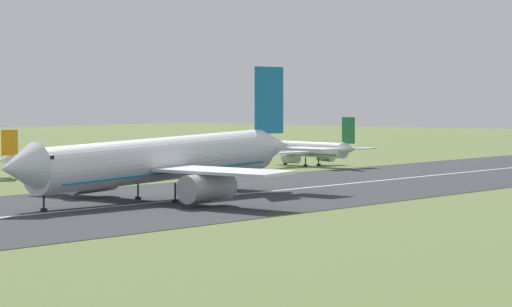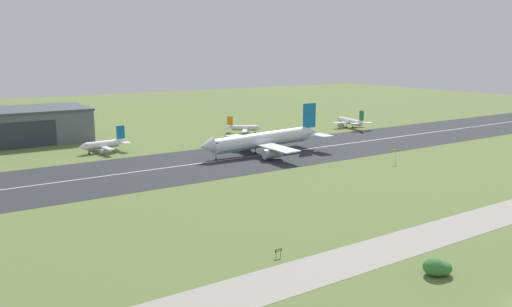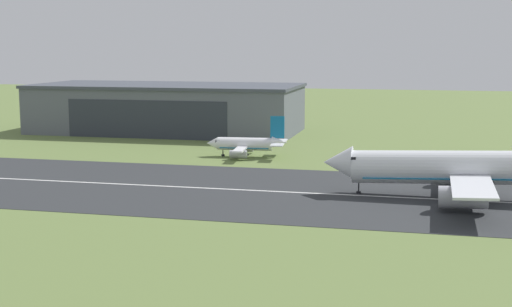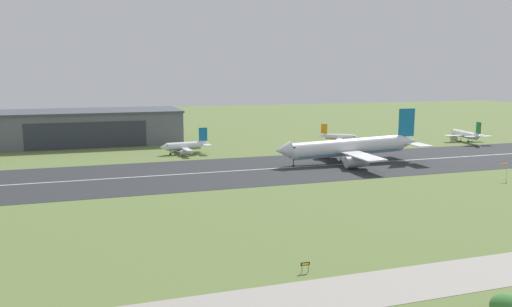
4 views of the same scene
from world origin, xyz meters
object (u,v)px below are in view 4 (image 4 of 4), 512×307
(airplane_landing, at_px, (348,148))
(runway_sign, at_px, (305,265))
(airplane_parked_west, at_px, (185,146))
(airplane_parked_far_east, at_px, (339,137))
(windsock_pole, at_px, (503,165))
(airplane_parked_east, at_px, (465,135))

(airplane_landing, bearing_deg, runway_sign, -122.07)
(airplane_parked_west, bearing_deg, airplane_parked_far_east, 7.43)
(airplane_landing, xyz_separation_m, airplane_parked_west, (-50.88, 37.81, -2.45))
(airplane_parked_west, distance_m, airplane_parked_far_east, 72.63)
(airplane_parked_west, relative_size, windsock_pole, 3.92)
(airplane_landing, height_order, airplane_parked_west, airplane_landing)
(airplane_parked_east, height_order, runway_sign, airplane_parked_east)
(windsock_pole, bearing_deg, airplane_parked_east, 56.29)
(airplane_parked_far_east, relative_size, runway_sign, 11.40)
(airplane_parked_east, bearing_deg, windsock_pole, -123.71)
(airplane_parked_west, bearing_deg, airplane_parked_east, -2.46)
(runway_sign, bearing_deg, airplane_landing, 57.93)
(airplane_parked_far_east, distance_m, windsock_pole, 87.23)
(airplane_landing, distance_m, airplane_parked_far_east, 51.79)
(airplane_parked_east, distance_m, runway_sign, 175.56)
(windsock_pole, bearing_deg, airplane_landing, 126.79)
(windsock_pole, height_order, runway_sign, windsock_pole)
(airplane_landing, relative_size, airplane_parked_west, 2.68)
(airplane_landing, relative_size, airplane_parked_far_east, 2.91)
(runway_sign, bearing_deg, airplane_parked_far_east, 60.63)
(airplane_landing, xyz_separation_m, airplane_parked_east, (77.59, 32.30, -2.16))
(airplane_parked_west, bearing_deg, airplane_landing, -36.62)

